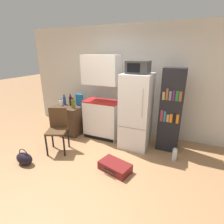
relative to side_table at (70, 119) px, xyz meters
name	(u,v)px	position (x,y,z in m)	size (l,w,h in m)	color
ground_plane	(95,173)	(1.46, -1.28, -0.37)	(24.00, 24.00, 0.00)	#A3754C
wall_back	(139,82)	(1.66, 0.72, 0.98)	(6.40, 0.10, 2.69)	beige
side_table	(70,119)	(0.00, 0.00, 0.00)	(0.74, 0.65, 0.73)	#422D1E
kitchen_hutch	(102,102)	(0.92, 0.09, 0.55)	(0.87, 0.47, 2.01)	white
refrigerator	(136,111)	(1.81, -0.01, 0.46)	(0.63, 0.68, 1.65)	white
microwave	(138,67)	(1.81, -0.01, 1.41)	(0.44, 0.42, 0.25)	#333333
bookshelf	(171,111)	(2.52, 0.15, 0.52)	(0.45, 0.36, 1.78)	black
bottle_wine_dark	(71,101)	(0.03, 0.05, 0.49)	(0.08, 0.08, 0.30)	black
bottle_blue_soda	(64,100)	(-0.17, 0.05, 0.48)	(0.08, 0.08, 0.27)	#1E47A3
bottle_olive_oil	(73,104)	(0.22, -0.11, 0.48)	(0.09, 0.09, 0.26)	#566619
bottle_milk_white	(61,103)	(-0.20, -0.06, 0.44)	(0.09, 0.09, 0.17)	white
cereal_box	(80,100)	(0.25, 0.14, 0.52)	(0.19, 0.07, 0.30)	#1E66A8
chair	(58,126)	(0.33, -0.86, 0.20)	(0.52, 0.52, 0.95)	black
suitcase_large_flat	(115,167)	(1.75, -1.07, -0.29)	(0.63, 0.47, 0.16)	maroon
handbag	(24,158)	(0.07, -1.58, -0.24)	(0.36, 0.20, 0.33)	black
water_bottle_front	(175,154)	(2.72, -0.29, -0.24)	(0.09, 0.09, 0.31)	silver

